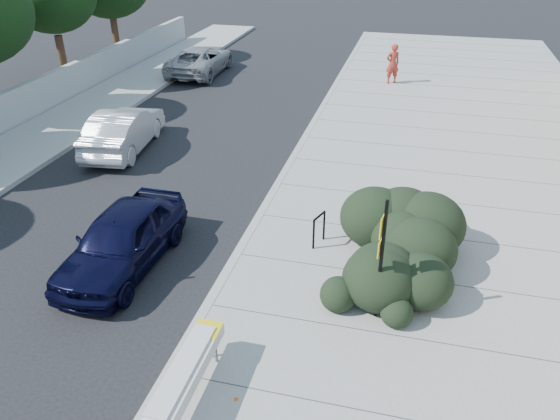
% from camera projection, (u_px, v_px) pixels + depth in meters
% --- Properties ---
extents(ground, '(120.00, 120.00, 0.00)m').
position_uv_depth(ground, '(208.00, 310.00, 11.69)').
color(ground, black).
rests_on(ground, ground).
extents(sidewalk_near, '(11.20, 50.00, 0.15)m').
position_uv_depth(sidewalk_near, '(470.00, 224.00, 14.68)').
color(sidewalk_near, gray).
rests_on(sidewalk_near, ground).
extents(curb_near, '(0.22, 50.00, 0.17)m').
position_uv_depth(curb_near, '(269.00, 200.00, 15.88)').
color(curb_near, '#9E9E99').
rests_on(curb_near, ground).
extents(curb_far, '(0.22, 50.00, 0.17)m').
position_uv_depth(curb_far, '(30.00, 172.00, 17.60)').
color(curb_far, '#9E9E99').
rests_on(curb_far, ground).
extents(bench, '(0.51, 2.44, 0.73)m').
position_uv_depth(bench, '(186.00, 373.00, 9.13)').
color(bench, gray).
rests_on(bench, sidewalk_near).
extents(bike_rack, '(0.22, 0.54, 0.83)m').
position_uv_depth(bike_rack, '(319.00, 227.00, 13.46)').
color(bike_rack, black).
rests_on(bike_rack, sidewalk_near).
extents(sign_post, '(0.12, 0.31, 2.69)m').
position_uv_depth(sign_post, '(381.00, 253.00, 10.57)').
color(sign_post, black).
rests_on(sign_post, sidewalk_near).
extents(hedge, '(3.34, 4.88, 1.67)m').
position_uv_depth(hedge, '(395.00, 234.00, 12.53)').
color(hedge, black).
rests_on(hedge, sidewalk_near).
extents(sedan_navy, '(1.79, 4.30, 1.45)m').
position_uv_depth(sedan_navy, '(122.00, 240.00, 12.79)').
color(sedan_navy, black).
rests_on(sedan_navy, ground).
extents(wagon_silver, '(2.11, 4.61, 1.47)m').
position_uv_depth(wagon_silver, '(124.00, 130.00, 19.09)').
color(wagon_silver, silver).
rests_on(wagon_silver, ground).
extents(suv_silver, '(2.47, 5.10, 1.40)m').
position_uv_depth(suv_silver, '(200.00, 60.00, 27.94)').
color(suv_silver, '#989A9D').
rests_on(suv_silver, ground).
extents(pedestrian, '(0.80, 0.70, 1.84)m').
position_uv_depth(pedestrian, '(393.00, 64.00, 25.82)').
color(pedestrian, maroon).
rests_on(pedestrian, sidewalk_near).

